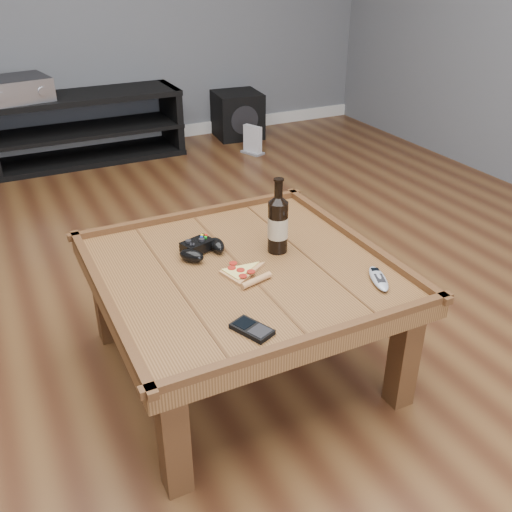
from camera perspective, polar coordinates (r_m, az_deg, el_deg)
name	(u,v)px	position (r m, az deg, el deg)	size (l,w,h in m)	color
ground	(243,366)	(2.28, -1.28, -10.99)	(6.00, 6.00, 0.00)	#3F2112
baseboard	(84,145)	(4.85, -16.84, 10.62)	(5.00, 0.02, 0.10)	silver
coffee_table	(242,281)	(2.05, -1.40, -2.55)	(1.03, 1.03, 0.48)	#513217
media_console	(87,128)	(4.57, -16.58, 12.17)	(1.40, 0.45, 0.50)	black
beer_bottle	(278,223)	(2.08, 2.20, 3.34)	(0.07, 0.07, 0.29)	black
game_controller	(201,248)	(2.10, -5.48, 0.79)	(0.19, 0.16, 0.05)	black
pizza_slice	(243,273)	(1.97, -1.32, -1.76)	(0.19, 0.25, 0.02)	#B3824E
smartphone	(252,329)	(1.70, -0.40, -7.31)	(0.11, 0.14, 0.02)	black
remote_control	(378,279)	(1.98, 12.15, -2.21)	(0.11, 0.17, 0.02)	#9BA1A8
av_receiver	(14,89)	(4.43, -23.01, 15.11)	(0.50, 0.44, 0.16)	black
subwoofer	(237,115)	(4.99, -1.87, 13.95)	(0.41, 0.41, 0.37)	black
game_console	(253,141)	(4.57, -0.34, 11.43)	(0.16, 0.20, 0.22)	gray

